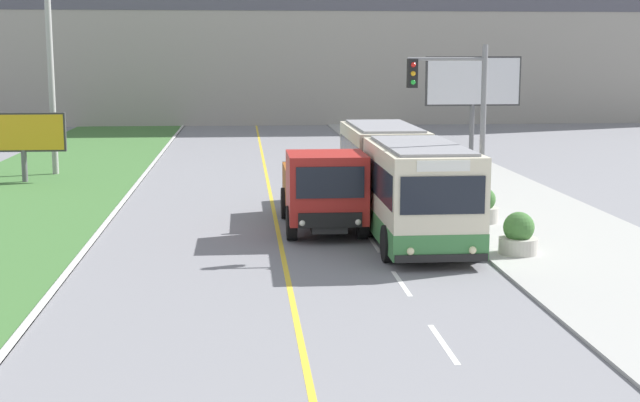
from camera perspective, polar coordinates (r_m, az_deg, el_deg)
city_bus at (r=28.89m, az=5.10°, el=1.40°), size 2.64×12.69×3.02m
dump_truck at (r=27.70m, az=0.26°, el=0.61°), size 2.45×6.26×2.59m
utility_pole_far at (r=42.61m, az=-16.85°, el=8.15°), size 1.80×0.28×9.64m
traffic_light_mast at (r=25.61m, az=8.98°, el=5.16°), size 2.28×0.32×5.80m
billboard_large at (r=44.99m, az=9.77°, el=7.35°), size 4.76×0.24×5.39m
billboard_small at (r=40.52m, az=-18.50°, el=4.08°), size 3.66×0.24×3.03m
planter_round_near at (r=25.18m, az=12.59°, el=-2.17°), size 1.07×1.07×1.17m
planter_round_second at (r=29.58m, az=10.43°, el=-0.39°), size 0.96×0.96×1.15m
planter_round_third at (r=33.96m, az=8.31°, el=0.93°), size 1.04×1.04×1.15m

